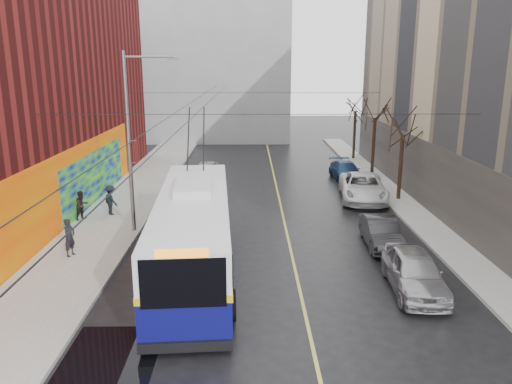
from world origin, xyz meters
TOP-DOWN VIEW (x-y plane):
  - ground at (0.00, 0.00)m, footprint 140.00×140.00m
  - sidewalk_left at (-8.00, 12.00)m, footprint 4.00×60.00m
  - sidewalk_right at (9.00, 12.00)m, footprint 2.00×60.00m
  - lane_line at (1.50, 14.00)m, footprint 0.12×50.00m
  - building_far at (-6.00, 44.99)m, footprint 20.50×12.10m
  - streetlight_pole at (-6.14, 10.00)m, footprint 2.65×0.60m
  - catenary_wires at (-2.54, 14.77)m, footprint 18.00×60.00m
  - tree_near at (9.00, 16.00)m, footprint 3.20×3.20m
  - tree_mid at (9.00, 23.00)m, footprint 3.20×3.20m
  - tree_far at (9.00, 30.00)m, footprint 3.20×3.20m
  - puddle at (-4.51, -1.25)m, footprint 2.74×3.60m
  - pigeons_flying at (-2.51, 9.87)m, footprint 2.13×3.91m
  - trolleybus at (-2.70, 5.18)m, footprint 3.70×13.29m
  - parked_car_a at (5.80, 3.10)m, footprint 2.09×4.69m
  - parked_car_b at (5.80, 7.95)m, footprint 1.60×4.16m
  - parked_car_c at (6.77, 16.24)m, footprint 3.40×6.20m
  - parked_car_d at (6.78, 21.99)m, footprint 2.14×4.69m
  - following_car at (-3.59, 21.96)m, footprint 1.84×4.15m
  - pedestrian_a at (-8.31, 6.52)m, footprint 0.59×0.72m
  - pedestrian_b at (-9.50, 11.86)m, footprint 0.93×0.98m
  - pedestrian_c at (-8.18, 12.79)m, footprint 1.22×1.20m

SIDE VIEW (x-z plane):
  - ground at x=0.00m, z-range 0.00..0.00m
  - lane_line at x=1.50m, z-range 0.00..0.01m
  - puddle at x=-4.51m, z-range 0.00..0.01m
  - sidewalk_left at x=-8.00m, z-range 0.00..0.15m
  - sidewalk_right at x=9.00m, z-range 0.00..0.15m
  - parked_car_d at x=6.78m, z-range 0.00..1.33m
  - parked_car_b at x=5.80m, z-range 0.00..1.35m
  - following_car at x=-3.59m, z-range 0.00..1.39m
  - parked_car_a at x=5.80m, z-range 0.00..1.56m
  - parked_car_c at x=6.77m, z-range 0.00..1.64m
  - pedestrian_b at x=-9.50m, z-range 0.15..1.74m
  - pedestrian_c at x=-8.18m, z-range 0.15..1.83m
  - pedestrian_a at x=-8.31m, z-range 0.15..1.84m
  - trolleybus at x=-2.70m, z-range -1.38..4.85m
  - streetlight_pole at x=-6.14m, z-range 0.35..9.35m
  - tree_near at x=9.00m, z-range 1.78..8.18m
  - tree_far at x=9.00m, z-range 1.86..8.43m
  - tree_mid at x=9.00m, z-range 1.91..8.59m
  - catenary_wires at x=-2.54m, z-range 6.13..6.36m
  - pigeons_flying at x=-2.51m, z-range 6.61..7.68m
  - building_far at x=-6.00m, z-range 0.02..18.02m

